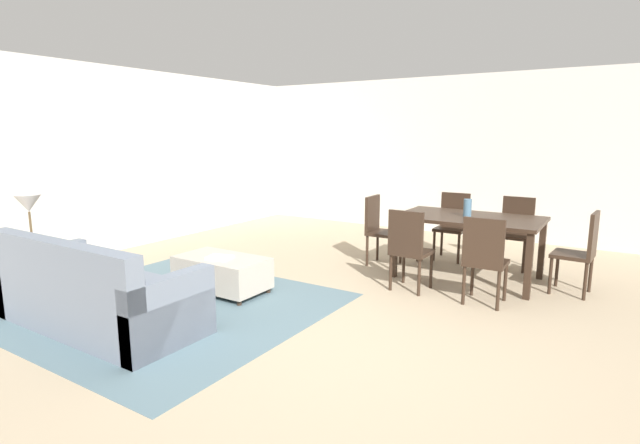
# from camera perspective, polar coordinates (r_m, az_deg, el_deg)

# --- Properties ---
(ground_plane) EXTENTS (10.80, 10.80, 0.00)m
(ground_plane) POSITION_cam_1_polar(r_m,az_deg,el_deg) (4.24, 2.08, -13.81)
(ground_plane) COLOR tan
(wall_back) EXTENTS (9.00, 0.12, 2.70)m
(wall_back) POSITION_cam_1_polar(r_m,az_deg,el_deg) (8.57, 19.51, 7.20)
(wall_back) COLOR silver
(wall_back) RESTS_ON ground_plane
(wall_left) EXTENTS (0.12, 11.00, 2.70)m
(wall_left) POSITION_cam_1_polar(r_m,az_deg,el_deg) (7.52, -26.83, 6.32)
(wall_left) COLOR silver
(wall_left) RESTS_ON ground_plane
(area_rug) EXTENTS (3.00, 2.80, 0.01)m
(area_rug) POSITION_cam_1_polar(r_m,az_deg,el_deg) (5.24, -17.37, -9.43)
(area_rug) COLOR slate
(area_rug) RESTS_ON ground_plane
(couch) EXTENTS (2.02, 0.87, 0.86)m
(couch) POSITION_cam_1_polar(r_m,az_deg,el_deg) (4.87, -24.87, -7.93)
(couch) COLOR slate
(couch) RESTS_ON ground_plane
(ottoman_table) EXTENTS (1.02, 0.57, 0.40)m
(ottoman_table) POSITION_cam_1_polar(r_m,az_deg,el_deg) (5.50, -11.46, -5.76)
(ottoman_table) COLOR #B7AD9E
(ottoman_table) RESTS_ON ground_plane
(side_table) EXTENTS (0.40, 0.40, 0.58)m
(side_table) POSITION_cam_1_polar(r_m,az_deg,el_deg) (6.00, -30.61, -3.39)
(side_table) COLOR brown
(side_table) RESTS_ON ground_plane
(table_lamp) EXTENTS (0.26, 0.26, 0.53)m
(table_lamp) POSITION_cam_1_polar(r_m,az_deg,el_deg) (5.91, -31.08, 1.67)
(table_lamp) COLOR brown
(table_lamp) RESTS_ON side_table
(dining_table) EXTENTS (1.65, 1.00, 0.76)m
(dining_table) POSITION_cam_1_polar(r_m,az_deg,el_deg) (6.07, 17.10, -0.18)
(dining_table) COLOR #332319
(dining_table) RESTS_ON ground_plane
(dining_chair_near_left) EXTENTS (0.41, 0.41, 0.92)m
(dining_chair_near_left) POSITION_cam_1_polar(r_m,az_deg,el_deg) (5.43, 10.40, -2.76)
(dining_chair_near_left) COLOR #332319
(dining_chair_near_left) RESTS_ON ground_plane
(dining_chair_near_right) EXTENTS (0.41, 0.41, 0.92)m
(dining_chair_near_right) POSITION_cam_1_polar(r_m,az_deg,el_deg) (5.18, 18.80, -3.80)
(dining_chair_near_right) COLOR #332319
(dining_chair_near_right) RESTS_ON ground_plane
(dining_chair_far_left) EXTENTS (0.41, 0.41, 0.92)m
(dining_chair_far_left) POSITION_cam_1_polar(r_m,az_deg,el_deg) (7.01, 15.35, 0.00)
(dining_chair_far_left) COLOR #332319
(dining_chair_far_left) RESTS_ON ground_plane
(dining_chair_far_right) EXTENTS (0.40, 0.40, 0.92)m
(dining_chair_far_right) POSITION_cam_1_polar(r_m,az_deg,el_deg) (6.83, 22.03, -0.66)
(dining_chair_far_right) COLOR #332319
(dining_chair_far_right) RESTS_ON ground_plane
(dining_chair_head_east) EXTENTS (0.43, 0.43, 0.92)m
(dining_chair_head_east) POSITION_cam_1_polar(r_m,az_deg,el_deg) (5.94, 28.44, -2.73)
(dining_chair_head_east) COLOR #332319
(dining_chair_head_east) RESTS_ON ground_plane
(dining_chair_head_west) EXTENTS (0.42, 0.42, 0.92)m
(dining_chair_head_west) POSITION_cam_1_polar(r_m,az_deg,el_deg) (6.51, 6.92, -0.47)
(dining_chair_head_west) COLOR #332319
(dining_chair_head_west) RESTS_ON ground_plane
(vase_centerpiece) EXTENTS (0.09, 0.09, 0.21)m
(vase_centerpiece) POSITION_cam_1_polar(r_m,az_deg,el_deg) (6.02, 16.96, 1.60)
(vase_centerpiece) COLOR slate
(vase_centerpiece) RESTS_ON dining_table
(book_on_ottoman) EXTENTS (0.30, 0.26, 0.03)m
(book_on_ottoman) POSITION_cam_1_polar(r_m,az_deg,el_deg) (5.38, -11.72, -4.11)
(book_on_ottoman) COLOR silver
(book_on_ottoman) RESTS_ON ottoman_table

